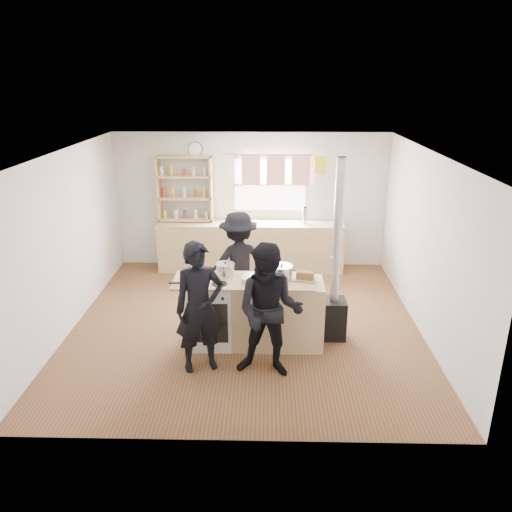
% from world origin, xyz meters
% --- Properties ---
extents(ground, '(5.00, 5.00, 0.01)m').
position_xyz_m(ground, '(0.00, 0.00, -0.01)').
color(ground, brown).
rests_on(ground, ground).
extents(back_counter, '(3.40, 0.55, 0.90)m').
position_xyz_m(back_counter, '(0.00, 2.22, 0.45)').
color(back_counter, tan).
rests_on(back_counter, ground).
extents(shelving_unit, '(1.00, 0.28, 1.20)m').
position_xyz_m(shelving_unit, '(-1.20, 2.34, 1.51)').
color(shelving_unit, tan).
rests_on(shelving_unit, back_counter).
extents(thermos, '(0.10, 0.10, 0.30)m').
position_xyz_m(thermos, '(0.98, 2.22, 1.05)').
color(thermos, silver).
rests_on(thermos, back_counter).
extents(cooking_island, '(1.97, 0.64, 0.93)m').
position_xyz_m(cooking_island, '(0.14, -0.55, 0.47)').
color(cooking_island, white).
rests_on(cooking_island, ground).
extents(skillet_greens, '(0.30, 0.30, 0.05)m').
position_xyz_m(skillet_greens, '(-0.63, -0.71, 0.96)').
color(skillet_greens, black).
rests_on(skillet_greens, cooking_island).
extents(roast_tray, '(0.34, 0.28, 0.08)m').
position_xyz_m(roast_tray, '(0.15, -0.60, 0.97)').
color(roast_tray, silver).
rests_on(roast_tray, cooking_island).
extents(stockpot_stove, '(0.25, 0.25, 0.20)m').
position_xyz_m(stockpot_stove, '(-0.25, -0.41, 1.02)').
color(stockpot_stove, silver).
rests_on(stockpot_stove, cooking_island).
extents(stockpot_counter, '(0.29, 0.29, 0.22)m').
position_xyz_m(stockpot_counter, '(0.50, -0.52, 1.03)').
color(stockpot_counter, silver).
rests_on(stockpot_counter, cooking_island).
extents(bread_board, '(0.32, 0.27, 0.12)m').
position_xyz_m(bread_board, '(0.80, -0.54, 0.98)').
color(bread_board, tan).
rests_on(bread_board, cooking_island).
extents(flue_heater, '(0.35, 0.35, 2.50)m').
position_xyz_m(flue_heater, '(1.22, -0.35, 0.64)').
color(flue_heater, black).
rests_on(flue_heater, ground).
extents(person_near_left, '(0.70, 0.58, 1.65)m').
position_xyz_m(person_near_left, '(-0.50, -1.17, 0.82)').
color(person_near_left, black).
rests_on(person_near_left, ground).
extents(person_near_right, '(0.91, 0.76, 1.67)m').
position_xyz_m(person_near_right, '(0.34, -1.28, 0.83)').
color(person_near_right, black).
rests_on(person_near_right, ground).
extents(person_far, '(1.15, 0.88, 1.57)m').
position_xyz_m(person_far, '(-0.12, 0.46, 0.79)').
color(person_far, black).
rests_on(person_far, ground).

